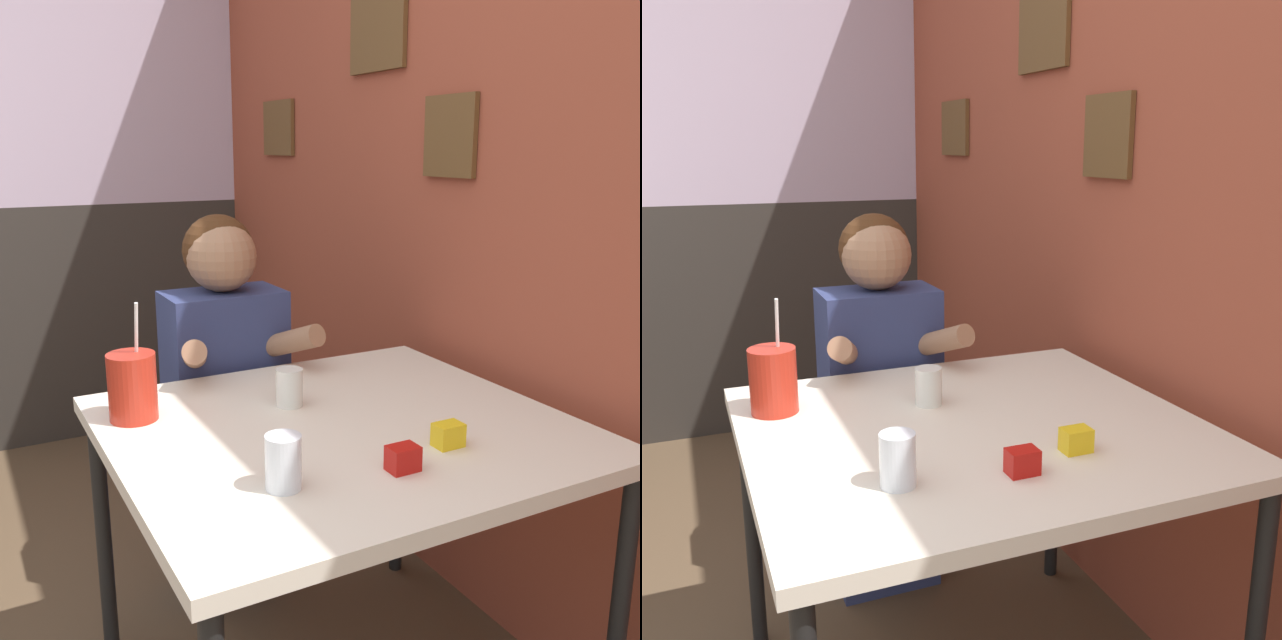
% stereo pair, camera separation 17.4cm
% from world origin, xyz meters
% --- Properties ---
extents(brick_wall_right, '(0.08, 4.43, 2.70)m').
position_xyz_m(brick_wall_right, '(1.42, 1.21, 1.35)').
color(brick_wall_right, brown).
rests_on(brick_wall_right, ground_plane).
extents(main_table, '(1.00, 0.93, 0.75)m').
position_xyz_m(main_table, '(0.82, 0.38, 0.69)').
color(main_table, beige).
rests_on(main_table, ground_plane).
extents(person_seated, '(0.42, 0.41, 1.17)m').
position_xyz_m(person_seated, '(0.77, 0.98, 0.62)').
color(person_seated, navy).
rests_on(person_seated, ground_plane).
extents(cocktail_pitcher, '(0.11, 0.11, 0.28)m').
position_xyz_m(cocktail_pitcher, '(0.42, 0.62, 0.83)').
color(cocktail_pitcher, '#B22819').
rests_on(cocktail_pitcher, main_table).
extents(glass_near_pitcher, '(0.07, 0.07, 0.10)m').
position_xyz_m(glass_near_pitcher, '(0.58, 0.16, 0.80)').
color(glass_near_pitcher, silver).
rests_on(glass_near_pitcher, main_table).
extents(glass_center, '(0.06, 0.06, 0.09)m').
position_xyz_m(glass_center, '(0.77, 0.54, 0.79)').
color(glass_center, silver).
rests_on(glass_center, main_table).
extents(condiment_ketchup, '(0.06, 0.04, 0.05)m').
position_xyz_m(condiment_ketchup, '(0.81, 0.11, 0.77)').
color(condiment_ketchup, '#B7140F').
rests_on(condiment_ketchup, main_table).
extents(condiment_mustard, '(0.06, 0.04, 0.05)m').
position_xyz_m(condiment_mustard, '(0.96, 0.16, 0.77)').
color(condiment_mustard, yellow).
rests_on(condiment_mustard, main_table).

